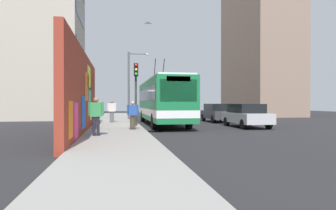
% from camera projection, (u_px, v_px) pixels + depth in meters
% --- Properties ---
extents(ground_plane, '(80.00, 80.00, 0.00)m').
position_uv_depth(ground_plane, '(140.00, 127.00, 20.35)').
color(ground_plane, '#232326').
extents(sidewalk_slab, '(48.00, 3.20, 0.15)m').
position_uv_depth(sidewalk_slab, '(116.00, 126.00, 20.07)').
color(sidewalk_slab, gray).
rests_on(sidewalk_slab, ground_plane).
extents(graffiti_wall, '(13.76, 0.32, 4.25)m').
position_uv_depth(graffiti_wall, '(83.00, 94.00, 15.69)').
color(graffiti_wall, maroon).
rests_on(graffiti_wall, ground_plane).
extents(building_far_left, '(9.11, 7.84, 18.15)m').
position_uv_depth(building_far_left, '(42.00, 32.00, 30.72)').
color(building_far_left, '#B2A899').
rests_on(building_far_left, ground_plane).
extents(building_far_right, '(12.23, 6.14, 17.31)m').
position_uv_depth(building_far_right, '(259.00, 50.00, 38.86)').
color(building_far_right, gray).
rests_on(building_far_right, ground_plane).
extents(city_bus, '(11.77, 2.51, 5.14)m').
position_uv_depth(city_bus, '(162.00, 100.00, 22.22)').
color(city_bus, '#19723F').
rests_on(city_bus, ground_plane).
extents(parked_car_silver, '(4.25, 1.93, 1.58)m').
position_uv_depth(parked_car_silver, '(246.00, 115.00, 19.88)').
color(parked_car_silver, '#B7B7BC').
rests_on(parked_car_silver, ground_plane).
extents(parked_car_dark_gray, '(4.10, 1.93, 1.58)m').
position_uv_depth(parked_car_dark_gray, '(218.00, 112.00, 25.44)').
color(parked_car_dark_gray, '#38383D').
rests_on(parked_car_dark_gray, ground_plane).
extents(pedestrian_at_curb, '(0.22, 0.65, 1.60)m').
position_uv_depth(pedestrian_at_curb, '(133.00, 113.00, 16.55)').
color(pedestrian_at_curb, '#3F3326').
rests_on(pedestrian_at_curb, sidewalk_slab).
extents(pedestrian_near_wall, '(0.23, 0.70, 1.75)m').
position_uv_depth(pedestrian_near_wall, '(96.00, 113.00, 13.39)').
color(pedestrian_near_wall, '#1E1E2D').
rests_on(pedestrian_near_wall, sidewalk_slab).
extents(pedestrian_midblock, '(0.23, 0.68, 1.70)m').
position_uv_depth(pedestrian_midblock, '(112.00, 109.00, 22.63)').
color(pedestrian_midblock, '#595960').
rests_on(pedestrian_midblock, sidewalk_slab).
extents(traffic_light, '(0.49, 0.28, 4.08)m').
position_uv_depth(traffic_light, '(136.00, 84.00, 19.18)').
color(traffic_light, '#2D382D').
rests_on(traffic_light, sidewalk_slab).
extents(street_lamp, '(0.44, 1.94, 6.22)m').
position_uv_depth(street_lamp, '(131.00, 80.00, 27.42)').
color(street_lamp, '#4C4C51').
rests_on(street_lamp, sidewalk_slab).
extents(flying_pigeons, '(0.32, 0.54, 0.16)m').
position_uv_depth(flying_pigeons, '(148.00, 23.00, 23.49)').
color(flying_pigeons, slate).
extents(curbside_puddle, '(1.20, 1.20, 0.00)m').
position_uv_depth(curbside_puddle, '(155.00, 131.00, 17.06)').
color(curbside_puddle, black).
rests_on(curbside_puddle, ground_plane).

